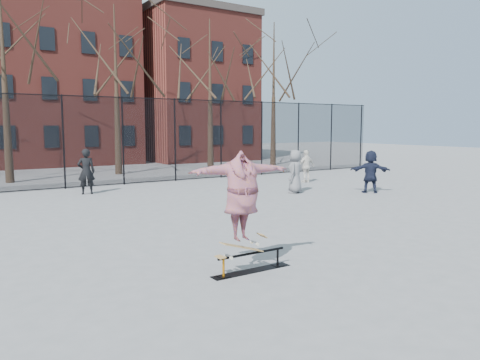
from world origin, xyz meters
TOP-DOWN VIEW (x-y plane):
  - ground at (0.00, 0.00)m, footprint 100.00×100.00m
  - skate_rail at (-1.24, -0.79)m, footprint 1.65×0.25m
  - skateboard at (-1.46, -0.79)m, footprint 0.93×0.22m
  - skater at (-1.46, -0.79)m, footprint 2.04×0.72m
  - bystander_black at (-1.06, 10.89)m, footprint 0.74×0.57m
  - bystander_white at (8.72, 9.01)m, footprint 0.93×0.43m
  - bystander_navy at (8.59, 5.00)m, footprint 1.52×1.44m
  - bystander_extra at (6.02, 6.61)m, footprint 1.01×0.93m
  - fence at (-0.01, 13.00)m, footprint 34.03×0.07m
  - tree_row at (-0.25, 17.15)m, footprint 33.66×7.46m
  - rowhouses at (0.72, 26.00)m, footprint 29.00×7.00m

SIDE VIEW (x-z plane):
  - ground at x=0.00m, z-range 0.00..0.00m
  - skate_rail at x=-1.24m, z-range -0.04..0.32m
  - skateboard at x=-1.46m, z-range 0.36..0.47m
  - bystander_white at x=8.72m, z-range 0.00..1.55m
  - bystander_navy at x=8.59m, z-range 0.00..1.72m
  - bystander_extra at x=6.02m, z-range 0.00..1.73m
  - bystander_black at x=-1.06m, z-range 0.00..1.80m
  - skater at x=-1.46m, z-range 0.47..2.10m
  - fence at x=-0.01m, z-range 0.05..4.05m
  - rowhouses at x=0.72m, z-range -0.44..12.56m
  - tree_row at x=-0.25m, z-range 2.02..12.69m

